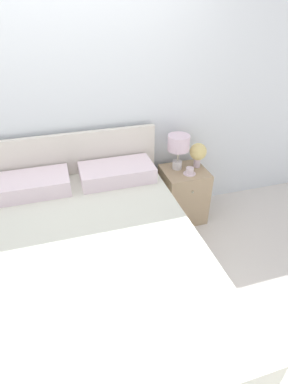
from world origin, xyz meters
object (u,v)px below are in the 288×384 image
Objects in this scene: teacup at (190,171)px; flower_vase at (198,153)px; bed at (91,269)px; nightstand at (183,194)px; table_lamp at (178,145)px.

flower_vase is at bearing 41.22° from teacup.
nightstand is at bearing 36.17° from bed.
nightstand is (1.07, 0.78, -0.03)m from bed.
teacup is (-0.13, -0.12, -0.12)m from flower_vase.
flower_vase is at bearing -5.13° from table_lamp.
bed is 1.33m from nightstand.
table_lamp is 1.41× the size of flower_vase.
flower_vase is at bearing 34.11° from bed.
table_lamp is 2.87× the size of teacup.
flower_vase is 2.03× the size of teacup.
table_lamp is (1.01, 0.85, 0.51)m from bed.
table_lamp reaches higher than nightstand.
teacup is at bearing -78.27° from nightstand.
table_lamp is at bearing 174.87° from flower_vase.
table_lamp reaches higher than teacup.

